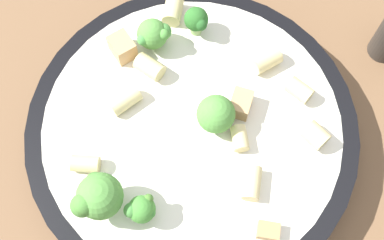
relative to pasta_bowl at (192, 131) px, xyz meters
name	(u,v)px	position (x,y,z in m)	size (l,w,h in m)	color
ground_plane	(192,139)	(0.00, 0.00, -0.02)	(2.00, 2.00, 0.00)	brown
pasta_bowl	(192,131)	(0.00, 0.00, 0.00)	(0.29, 0.29, 0.04)	black
broccoli_floret_0	(97,197)	(0.08, 0.07, 0.04)	(0.04, 0.04, 0.05)	#93B766
broccoli_floret_1	(154,34)	(0.03, -0.08, 0.03)	(0.03, 0.03, 0.03)	#84AD60
broccoli_floret_2	(197,21)	(-0.01, -0.10, 0.03)	(0.02, 0.03, 0.03)	#9EC175
broccoli_floret_3	(141,210)	(0.04, 0.08, 0.03)	(0.02, 0.02, 0.03)	#84AD60
broccoli_floret_4	(216,117)	(-0.02, 0.00, 0.04)	(0.03, 0.03, 0.04)	#84AD60
rigatoni_0	(125,101)	(0.06, -0.02, 0.02)	(0.01, 0.01, 0.03)	beige
rigatoni_1	(150,67)	(0.04, -0.06, 0.02)	(0.02, 0.02, 0.03)	beige
rigatoni_2	(85,164)	(0.09, 0.03, 0.02)	(0.01, 0.01, 0.02)	beige
rigatoni_3	(266,60)	(-0.07, -0.06, 0.02)	(0.02, 0.02, 0.03)	beige
rigatoni_4	(173,10)	(0.01, -0.12, 0.02)	(0.02, 0.02, 0.03)	beige
rigatoni_5	(299,90)	(-0.10, -0.02, 0.02)	(0.02, 0.02, 0.02)	beige
rigatoni_6	(240,138)	(-0.04, 0.02, 0.02)	(0.01, 0.01, 0.02)	beige
rigatoni_7	(316,135)	(-0.10, 0.02, 0.02)	(0.02, 0.02, 0.02)	beige
rigatoni_8	(252,183)	(-0.05, 0.06, 0.02)	(0.01, 0.01, 0.03)	beige
chicken_chunk_0	(122,47)	(0.06, -0.08, 0.03)	(0.02, 0.02, 0.02)	tan
chicken_chunk_1	(268,231)	(-0.05, 0.10, 0.02)	(0.02, 0.01, 0.01)	tan
chicken_chunk_2	(241,104)	(-0.04, -0.01, 0.02)	(0.02, 0.02, 0.02)	tan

